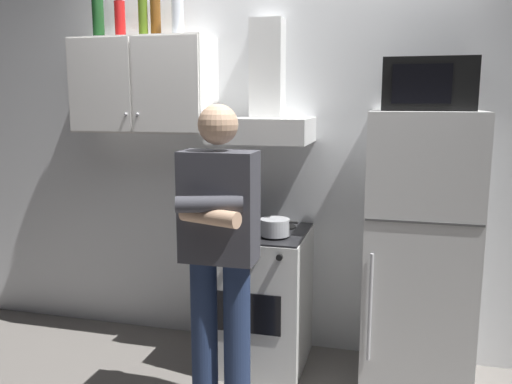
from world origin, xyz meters
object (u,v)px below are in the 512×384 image
object	(u,v)px
bottle_olive_oil	(143,16)
bottle_vodka_clear	(178,12)
upper_cabinet	(144,85)
bottle_soda_red	(120,19)
person_standing	(219,251)
refrigerator	(419,252)
microwave	(428,85)
stove_oven	(258,297)
cooking_pot	(275,227)
range_hood	(264,110)
bottle_wine_green	(98,15)
bottle_beer_brown	(156,18)

from	to	relation	value
bottle_olive_oil	bottle_vodka_clear	bearing A→B (deg)	-4.59
upper_cabinet	bottle_soda_red	world-z (taller)	bottle_soda_red
person_standing	bottle_vodka_clear	bearing A→B (deg)	124.88
refrigerator	person_standing	xyz separation A→B (m)	(-1.00, -0.61, 0.10)
microwave	person_standing	xyz separation A→B (m)	(-1.00, -0.62, -0.84)
stove_oven	person_standing	xyz separation A→B (m)	(-0.05, -0.61, 0.47)
bottle_vodka_clear	bottle_soda_red	xyz separation A→B (m)	(-0.41, 0.02, -0.03)
refrigerator	cooking_pot	bearing A→B (deg)	-171.68
stove_oven	bottle_vodka_clear	xyz separation A→B (m)	(-0.54, 0.10, 1.76)
bottle_olive_oil	bottle_vodka_clear	distance (m)	0.25
bottle_olive_oil	range_hood	bearing A→B (deg)	0.40
bottle_wine_green	bottle_beer_brown	distance (m)	0.41
range_hood	bottle_beer_brown	distance (m)	0.91
bottle_wine_green	stove_oven	bearing A→B (deg)	-7.20
upper_cabinet	refrigerator	world-z (taller)	upper_cabinet
range_hood	cooking_pot	size ratio (longest dim) A/B	2.74
microwave	range_hood	bearing A→B (deg)	173.54
bottle_olive_oil	bottle_vodka_clear	world-z (taller)	bottle_vodka_clear
bottle_wine_green	range_hood	bearing A→B (deg)	-0.74
microwave	bottle_wine_green	size ratio (longest dim) A/B	1.49
bottle_olive_oil	person_standing	bearing A→B (deg)	-44.59
stove_oven	range_hood	world-z (taller)	range_hood
range_hood	person_standing	xyz separation A→B (m)	(-0.05, -0.73, -0.70)
refrigerator	bottle_vodka_clear	distance (m)	2.04
cooking_pot	bottle_olive_oil	distance (m)	1.57
range_hood	microwave	distance (m)	0.97
range_hood	refrigerator	distance (m)	1.25
bottle_vodka_clear	bottle_wine_green	distance (m)	0.58
person_standing	upper_cabinet	bearing A→B (deg)	135.74
microwave	person_standing	bearing A→B (deg)	-148.00
bottle_olive_oil	bottle_vodka_clear	size ratio (longest dim) A/B	0.90
person_standing	cooking_pot	distance (m)	0.52
person_standing	bottle_vodka_clear	size ratio (longest dim) A/B	5.48
upper_cabinet	refrigerator	bearing A→B (deg)	-4.07
bottle_olive_oil	bottle_wine_green	xyz separation A→B (m)	(-0.33, 0.02, 0.03)
upper_cabinet	bottle_soda_red	xyz separation A→B (m)	(-0.15, -0.00, 0.42)
bottle_olive_oil	refrigerator	bearing A→B (deg)	-3.97
microwave	bottle_vodka_clear	distance (m)	1.56
microwave	refrigerator	bearing A→B (deg)	-89.10
refrigerator	cooking_pot	world-z (taller)	refrigerator
stove_oven	bottle_beer_brown	distance (m)	1.88
upper_cabinet	range_hood	world-z (taller)	range_hood
stove_oven	cooking_pot	xyz separation A→B (m)	(0.13, -0.12, 0.49)
refrigerator	cooking_pot	size ratio (longest dim) A/B	5.84
bottle_beer_brown	microwave	bearing A→B (deg)	-4.25
cooking_pot	bottle_olive_oil	world-z (taller)	bottle_olive_oil
bottle_vodka_clear	microwave	bearing A→B (deg)	-3.16
range_hood	bottle_vodka_clear	xyz separation A→B (m)	(-0.54, -0.03, 0.60)
range_hood	person_standing	distance (m)	1.01
upper_cabinet	person_standing	xyz separation A→B (m)	(0.75, -0.73, -0.85)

